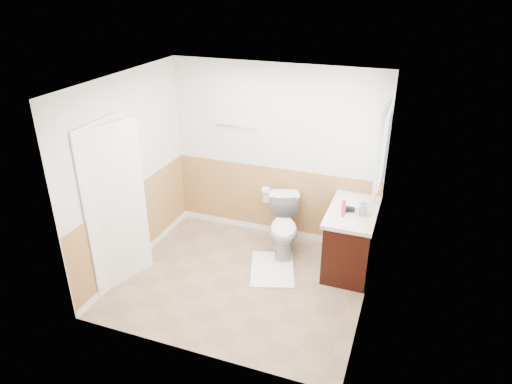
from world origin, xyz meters
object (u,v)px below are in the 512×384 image
at_px(bath_mat, 272,269).
at_px(vanity_cabinet, 351,239).
at_px(toilet, 284,227).
at_px(soap_dispenser, 363,207).
at_px(lotion_bottle, 344,208).

xyz_separation_m(bath_mat, vanity_cabinet, (0.92, 0.45, 0.39)).
height_order(bath_mat, vanity_cabinet, vanity_cabinet).
bearing_deg(toilet, vanity_cabinet, -20.04).
relative_size(toilet, vanity_cabinet, 0.71).
bearing_deg(vanity_cabinet, bath_mat, -153.83).
bearing_deg(bath_mat, vanity_cabinet, 26.17).
xyz_separation_m(bath_mat, soap_dispenser, (1.04, 0.32, 0.95)).
height_order(toilet, soap_dispenser, soap_dispenser).
bearing_deg(soap_dispenser, vanity_cabinet, 132.58).
relative_size(bath_mat, vanity_cabinet, 0.73).
distance_m(toilet, vanity_cabinet, 0.93).
bearing_deg(soap_dispenser, lotion_bottle, -150.58).
distance_m(toilet, bath_mat, 0.62).
xyz_separation_m(bath_mat, lotion_bottle, (0.82, 0.20, 0.95)).
bearing_deg(bath_mat, toilet, 90.00).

